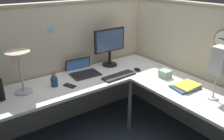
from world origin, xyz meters
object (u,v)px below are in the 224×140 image
at_px(desk_lamp_dome, 19,59).
at_px(thermos_flask, 0,90).
at_px(monitor, 110,44).
at_px(keyboard, 119,76).
at_px(wall_clock, 224,40).
at_px(tissue_box, 165,74).
at_px(pen_cup, 54,82).
at_px(cell_phone, 70,86).
at_px(book_stack, 186,86).
at_px(computer_mouse, 137,69).
at_px(desk_lamp_paper, 220,62).
at_px(laptop, 82,70).

relative_size(desk_lamp_dome, thermos_flask, 2.02).
relative_size(monitor, thermos_flask, 2.27).
bearing_deg(keyboard, wall_clock, -49.01).
height_order(monitor, desk_lamp_dome, monitor).
relative_size(desk_lamp_dome, tissue_box, 3.71).
distance_m(desk_lamp_dome, thermos_flask, 0.34).
bearing_deg(pen_cup, cell_phone, -36.56).
bearing_deg(keyboard, book_stack, -61.27).
bearing_deg(wall_clock, computer_mouse, 119.34).
relative_size(computer_mouse, pen_cup, 0.58).
distance_m(book_stack, desk_lamp_paper, 0.47).
xyz_separation_m(keyboard, desk_lamp_dome, (-1.04, 0.26, 0.35)).
height_order(keyboard, desk_lamp_dome, desk_lamp_dome).
xyz_separation_m(pen_cup, wall_clock, (1.49, -1.01, 0.46)).
relative_size(laptop, book_stack, 1.31).
relative_size(monitor, tissue_box, 4.17).
bearing_deg(desk_lamp_dome, monitor, 5.72).
xyz_separation_m(cell_phone, thermos_flask, (-0.67, 0.11, 0.10)).
distance_m(monitor, desk_lamp_dome, 1.18).
relative_size(cell_phone, desk_lamp_paper, 0.27).
distance_m(computer_mouse, book_stack, 0.68).
xyz_separation_m(keyboard, thermos_flask, (-1.27, 0.22, 0.10)).
xyz_separation_m(monitor, pen_cup, (-0.86, -0.17, -0.24)).
height_order(desk_lamp_paper, tissue_box, desk_lamp_paper).
relative_size(cell_phone, book_stack, 0.47).
bearing_deg(book_stack, pen_cup, 142.30).
bearing_deg(wall_clock, tissue_box, 124.75).
height_order(pen_cup, tissue_box, pen_cup).
height_order(cell_phone, thermos_flask, thermos_flask).
distance_m(desk_lamp_dome, desk_lamp_paper, 1.92).
distance_m(keyboard, tissue_box, 0.55).
xyz_separation_m(cell_phone, desk_lamp_paper, (1.03, -1.07, 0.38)).
height_order(laptop, tissue_box, laptop).
xyz_separation_m(laptop, computer_mouse, (0.60, -0.37, -0.01)).
bearing_deg(tissue_box, book_stack, -95.96).
xyz_separation_m(laptop, wall_clock, (1.05, -1.17, 0.49)).
bearing_deg(desk_lamp_dome, laptop, 8.94).
relative_size(tissue_box, wall_clock, 0.55).
bearing_deg(thermos_flask, desk_lamp_dome, 9.54).
bearing_deg(laptop, thermos_flask, -170.92).
distance_m(laptop, desk_lamp_dome, 0.83).
height_order(laptop, cell_phone, laptop).
height_order(keyboard, pen_cup, pen_cup).
bearing_deg(desk_lamp_paper, monitor, 102.99).
distance_m(laptop, tissue_box, 1.02).
bearing_deg(computer_mouse, tissue_box, -68.87).
bearing_deg(desk_lamp_dome, pen_cup, -8.57).
bearing_deg(cell_phone, book_stack, -60.23).
bearing_deg(pen_cup, tissue_box, -25.07).
bearing_deg(computer_mouse, monitor, 115.44).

